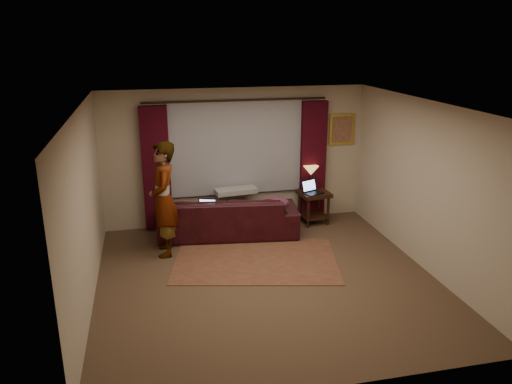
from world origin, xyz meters
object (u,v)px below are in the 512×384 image
(laptop_table, at_px, (313,187))
(person, at_px, (164,199))
(laptop_sofa, at_px, (206,208))
(tiffany_lamp, at_px, (311,178))
(end_table, at_px, (313,207))
(sofa, at_px, (228,208))

(laptop_table, bearing_deg, person, 170.06)
(laptop_sofa, xyz_separation_m, tiffany_lamp, (2.12, 0.58, 0.25))
(tiffany_lamp, relative_size, laptop_table, 1.26)
(laptop_sofa, relative_size, person, 0.18)
(laptop_sofa, relative_size, tiffany_lamp, 0.74)
(end_table, bearing_deg, tiffany_lamp, 99.40)
(laptop_sofa, xyz_separation_m, end_table, (2.15, 0.43, -0.31))
(laptop_table, distance_m, person, 2.92)
(sofa, distance_m, laptop_table, 1.69)
(laptop_table, bearing_deg, laptop_sofa, 164.44)
(sofa, height_order, tiffany_lamp, tiffany_lamp)
(tiffany_lamp, bearing_deg, sofa, -167.17)
(laptop_table, relative_size, person, 0.20)
(sofa, bearing_deg, laptop_table, -168.67)
(sofa, distance_m, laptop_sofa, 0.48)
(laptop_sofa, distance_m, person, 0.90)
(laptop_sofa, bearing_deg, person, -131.08)
(sofa, height_order, laptop_table, sofa)
(sofa, bearing_deg, tiffany_lamp, -160.10)
(end_table, height_order, laptop_table, laptop_table)
(laptop_table, bearing_deg, tiffany_lamp, 59.65)
(sofa, relative_size, tiffany_lamp, 5.31)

